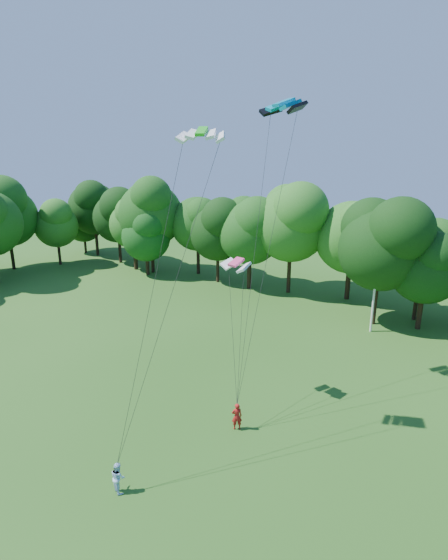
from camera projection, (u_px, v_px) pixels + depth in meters
The scene contains 9 objects.
ground at pixel (62, 554), 18.35m from camera, with size 160.00×160.00×0.00m, color #214F15.
utility_pole at pixel (375, 290), 39.72m from camera, with size 1.52×0.61×7.96m.
kite_flyer_left at pixel (237, 416), 26.36m from camera, with size 0.63×0.42×1.74m, color #AF1816.
kite_flyer_right at pixel (118, 477), 21.55m from camera, with size 0.79×0.62×1.62m, color #B5DAFC.
kite_teal at pixel (284, 102), 27.13m from camera, with size 3.46×2.51×0.64m.
kite_green at pixel (202, 131), 22.15m from camera, with size 2.66×1.98×0.53m.
kite_pink at pixel (236, 262), 27.87m from camera, with size 2.13×1.28×0.48m.
tree_back_west at pixel (146, 228), 57.68m from camera, with size 7.11×7.11×10.34m.
tree_back_center at pixel (427, 263), 39.64m from camera, with size 7.14×7.14×10.39m.
Camera 1 is at (13.70, -7.94, 16.32)m, focal length 28.00 mm.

